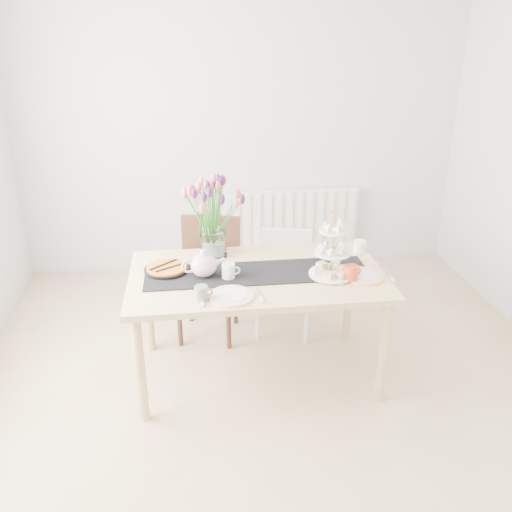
{
  "coord_description": "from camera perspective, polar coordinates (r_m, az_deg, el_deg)",
  "views": [
    {
      "loc": [
        -0.47,
        -2.61,
        2.22
      ],
      "look_at": [
        -0.1,
        0.38,
        0.89
      ],
      "focal_mm": 38.0,
      "sensor_mm": 36.0,
      "label": 1
    }
  ],
  "objects": [
    {
      "name": "teapot",
      "position": [
        3.34,
        -5.52,
        -0.96
      ],
      "size": [
        0.27,
        0.22,
        0.17
      ],
      "primitive_type": null,
      "rotation": [
        0.0,
        0.0,
        0.05
      ],
      "color": "silver",
      "rests_on": "dining_table"
    },
    {
      "name": "plate_right",
      "position": [
        3.42,
        11.2,
        -2.08
      ],
      "size": [
        0.29,
        0.29,
        0.01
      ],
      "primitive_type": "cylinder",
      "rotation": [
        0.0,
        0.0,
        -0.12
      ],
      "color": "silver",
      "rests_on": "dining_table"
    },
    {
      "name": "dining_table",
      "position": [
        3.44,
        0.12,
        -3.0
      ],
      "size": [
        1.6,
        0.9,
        0.75
      ],
      "color": "tan",
      "rests_on": "ground"
    },
    {
      "name": "table_runner",
      "position": [
        3.4,
        0.12,
        -1.79
      ],
      "size": [
        1.4,
        0.35,
        0.01
      ],
      "primitive_type": "cube",
      "color": "black",
      "rests_on": "dining_table"
    },
    {
      "name": "cream_jug",
      "position": [
        3.76,
        10.82,
        0.98
      ],
      "size": [
        0.11,
        0.11,
        0.08
      ],
      "primitive_type": "cylinder",
      "rotation": [
        0.0,
        0.0,
        0.34
      ],
      "color": "white",
      "rests_on": "dining_table"
    },
    {
      "name": "radiator",
      "position": [
        5.21,
        4.14,
        3.78
      ],
      "size": [
        1.2,
        0.08,
        0.6
      ],
      "primitive_type": "cube",
      "color": "white",
      "rests_on": "room_shell"
    },
    {
      "name": "tulip_vase",
      "position": [
        3.57,
        -4.66,
        5.27
      ],
      "size": [
        0.63,
        0.63,
        0.54
      ],
      "rotation": [
        0.0,
        0.0,
        0.25
      ],
      "color": "silver",
      "rests_on": "dining_table"
    },
    {
      "name": "room_shell",
      "position": [
        2.81,
        3.05,
        4.6
      ],
      "size": [
        4.5,
        4.5,
        4.5
      ],
      "color": "tan",
      "rests_on": "ground"
    },
    {
      "name": "cake_stand",
      "position": [
        3.35,
        8.01,
        -0.26
      ],
      "size": [
        0.28,
        0.28,
        0.41
      ],
      "rotation": [
        0.0,
        0.0,
        -0.27
      ],
      "color": "gold",
      "rests_on": "dining_table"
    },
    {
      "name": "mug_white",
      "position": [
        3.32,
        -2.93,
        -1.61
      ],
      "size": [
        0.09,
        0.09,
        0.1
      ],
      "primitive_type": "cylinder",
      "rotation": [
        0.0,
        0.0,
        0.06
      ],
      "color": "white",
      "rests_on": "dining_table"
    },
    {
      "name": "mug_orange",
      "position": [
        3.34,
        9.99,
        -1.82
      ],
      "size": [
        0.11,
        0.11,
        0.1
      ],
      "primitive_type": "cylinder",
      "rotation": [
        0.0,
        0.0,
        0.4
      ],
      "color": "red",
      "rests_on": "dining_table"
    },
    {
      "name": "mug_grey",
      "position": [
        3.08,
        -5.78,
        -3.94
      ],
      "size": [
        0.09,
        0.09,
        0.09
      ],
      "primitive_type": "cylinder",
      "rotation": [
        0.0,
        0.0,
        0.26
      ],
      "color": "slate",
      "rests_on": "dining_table"
    },
    {
      "name": "tart_tin",
      "position": [
        3.47,
        -9.38,
        -1.39
      ],
      "size": [
        0.28,
        0.28,
        0.03
      ],
      "rotation": [
        0.0,
        0.0,
        0.29
      ],
      "color": "black",
      "rests_on": "dining_table"
    },
    {
      "name": "chair_brown",
      "position": [
        4.05,
        -4.96,
        -1.26
      ],
      "size": [
        0.52,
        0.52,
        0.89
      ],
      "rotation": [
        0.0,
        0.0,
        -0.23
      ],
      "color": "#351B13",
      "rests_on": "ground"
    },
    {
      "name": "chair_white",
      "position": [
        4.12,
        3.07,
        -1.9
      ],
      "size": [
        0.47,
        0.47,
        0.76
      ],
      "rotation": [
        0.0,
        0.0,
        -0.23
      ],
      "color": "silver",
      "rests_on": "ground"
    },
    {
      "name": "plate_left",
      "position": [
        3.12,
        -2.63,
        -4.23
      ],
      "size": [
        0.29,
        0.29,
        0.01
      ],
      "primitive_type": "cylinder",
      "rotation": [
        0.0,
        0.0,
        0.12
      ],
      "color": "white",
      "rests_on": "dining_table"
    }
  ]
}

